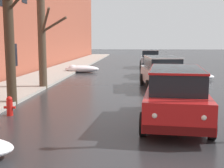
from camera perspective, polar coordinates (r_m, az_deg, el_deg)
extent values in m
cube|color=#A8A399|center=(20.47, -14.68, 0.54)|extent=(3.36, 80.00, 0.15)
cube|color=black|center=(22.48, -18.10, 5.21)|extent=(0.08, 1.10, 1.60)
ellipsoid|color=white|center=(26.01, -5.74, 2.84)|extent=(2.94, 1.11, 0.61)
ellipsoid|color=white|center=(26.09, -7.43, 2.89)|extent=(0.80, 0.67, 0.67)
ellipsoid|color=white|center=(26.07, -7.58, 2.61)|extent=(0.50, 0.41, 0.41)
ellipsoid|color=white|center=(21.63, 15.92, 1.34)|extent=(2.21, 1.17, 0.48)
ellipsoid|color=white|center=(21.62, 14.90, 1.52)|extent=(0.71, 0.59, 0.59)
ellipsoid|color=white|center=(21.48, 16.02, 1.46)|extent=(0.73, 0.61, 0.61)
cylinder|color=#382B1E|center=(13.25, -19.03, 11.74)|extent=(0.40, 0.40, 7.22)
cylinder|color=#4C3D2D|center=(17.36, -13.18, 9.85)|extent=(0.44, 0.44, 6.53)
cylinder|color=#4C3D2D|center=(16.81, -11.00, 10.92)|extent=(1.66, 0.85, 0.87)
cylinder|color=#4C3D2D|center=(16.76, -12.52, 11.43)|extent=(0.91, 1.21, 1.44)
cube|color=red|center=(10.02, 11.91, -3.19)|extent=(2.29, 4.95, 0.80)
cube|color=black|center=(9.95, 12.02, 1.05)|extent=(1.90, 3.49, 0.68)
cube|color=red|center=(9.92, 12.08, 2.83)|extent=(1.94, 3.56, 0.06)
cube|color=#520B0B|center=(7.81, 12.45, -8.55)|extent=(1.81, 0.29, 0.22)
cube|color=#520B0B|center=(12.38, 11.50, -2.36)|extent=(1.81, 0.29, 0.22)
cylinder|color=black|center=(8.76, 18.39, -7.76)|extent=(0.24, 0.69, 0.68)
cylinder|color=black|center=(8.67, 5.90, -7.53)|extent=(0.24, 0.69, 0.68)
cylinder|color=black|center=(11.62, 16.24, -3.80)|extent=(0.24, 0.69, 0.68)
cylinder|color=black|center=(11.56, 6.92, -3.59)|extent=(0.24, 0.69, 0.68)
sphere|color=silver|center=(7.74, 17.00, -6.10)|extent=(0.14, 0.14, 0.14)
sphere|color=silver|center=(7.67, 8.05, -5.94)|extent=(0.14, 0.14, 0.14)
cube|color=silver|center=(17.34, 9.38, 1.60)|extent=(2.30, 4.92, 0.80)
cube|color=black|center=(17.32, 9.41, 4.05)|extent=(1.91, 3.47, 0.68)
cube|color=silver|center=(17.31, 9.43, 5.07)|extent=(1.95, 3.54, 0.06)
cube|color=slate|center=(15.10, 10.87, -0.46)|extent=(1.86, 0.28, 0.22)
cube|color=slate|center=(19.67, 8.20, 1.56)|extent=(1.86, 0.28, 0.22)
cylinder|color=black|center=(16.16, 13.63, -0.42)|extent=(0.24, 0.69, 0.68)
cylinder|color=black|center=(15.80, 6.80, -0.44)|extent=(0.24, 0.69, 0.68)
cylinder|color=black|center=(19.02, 11.47, 0.90)|extent=(0.24, 0.69, 0.68)
cylinder|color=black|center=(18.71, 5.65, 0.91)|extent=(0.24, 0.69, 0.68)
sphere|color=silver|center=(15.16, 13.21, 0.87)|extent=(0.14, 0.14, 0.14)
sphere|color=silver|center=(14.91, 8.60, 0.88)|extent=(0.14, 0.14, 0.14)
cube|color=black|center=(23.08, 7.81, 2.88)|extent=(1.84, 4.30, 0.60)
cube|color=black|center=(23.25, 7.82, 4.30)|extent=(1.54, 2.25, 0.52)
cube|color=black|center=(23.24, 7.83, 4.87)|extent=(1.57, 2.30, 0.06)
cube|color=black|center=(21.04, 7.97, 1.88)|extent=(1.68, 0.17, 0.22)
cube|color=black|center=(25.16, 7.67, 2.90)|extent=(1.68, 0.17, 0.22)
cylinder|color=black|center=(21.85, 10.19, 1.74)|extent=(0.20, 0.61, 0.60)
cylinder|color=black|center=(21.79, 5.60, 1.82)|extent=(0.20, 0.61, 0.60)
cylinder|color=black|center=(24.46, 9.76, 2.42)|extent=(0.20, 0.61, 0.60)
cylinder|color=black|center=(24.41, 5.66, 2.49)|extent=(0.20, 0.61, 0.60)
sphere|color=silver|center=(21.01, 9.50, 2.55)|extent=(0.14, 0.14, 0.14)
sphere|color=silver|center=(20.97, 6.47, 2.60)|extent=(0.14, 0.14, 0.14)
cube|color=#B7B7BC|center=(30.93, 7.19, 4.46)|extent=(1.92, 4.42, 0.80)
cube|color=black|center=(30.94, 7.21, 5.83)|extent=(1.63, 3.10, 0.68)
cube|color=#B7B7BC|center=(30.93, 7.22, 6.40)|extent=(1.67, 3.17, 0.06)
cube|color=#525254|center=(28.82, 7.27, 3.64)|extent=(1.77, 0.17, 0.22)
cube|color=#525254|center=(33.09, 7.10, 4.21)|extent=(1.77, 0.17, 0.22)
cylinder|color=black|center=(29.65, 9.02, 3.49)|extent=(0.20, 0.68, 0.68)
cylinder|color=black|center=(29.60, 5.44, 3.55)|extent=(0.20, 0.68, 0.68)
cylinder|color=black|center=(32.35, 8.76, 3.87)|extent=(0.20, 0.68, 0.68)
cylinder|color=black|center=(32.31, 5.48, 3.93)|extent=(0.20, 0.68, 0.68)
sphere|color=silver|center=(28.79, 8.46, 4.33)|extent=(0.14, 0.14, 0.14)
sphere|color=silver|center=(28.76, 6.12, 4.36)|extent=(0.14, 0.14, 0.14)
cylinder|color=red|center=(11.51, -18.79, -4.35)|extent=(0.22, 0.22, 0.55)
sphere|color=red|center=(11.45, -18.86, -2.74)|extent=(0.21, 0.21, 0.21)
cylinder|color=red|center=(11.57, -19.52, -4.18)|extent=(0.10, 0.09, 0.09)
cylinder|color=red|center=(11.45, -18.05, -4.25)|extent=(0.10, 0.09, 0.09)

